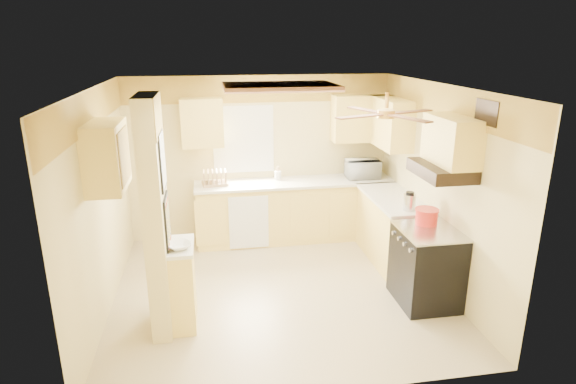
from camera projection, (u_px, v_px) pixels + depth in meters
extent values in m
plane|color=tan|center=(279.00, 290.00, 6.03)|extent=(4.00, 4.00, 0.00)
plane|color=white|center=(278.00, 87.00, 5.27)|extent=(4.00, 4.00, 0.00)
plane|color=#DCC886|center=(260.00, 158.00, 7.43)|extent=(4.00, 0.00, 4.00)
plane|color=#DCC886|center=(313.00, 267.00, 3.86)|extent=(4.00, 0.00, 4.00)
plane|color=#DCC886|center=(100.00, 205.00, 5.33)|extent=(0.00, 3.80, 3.80)
plane|color=#DCC886|center=(437.00, 187.00, 5.97)|extent=(0.00, 3.80, 3.80)
cube|color=yellow|center=(259.00, 89.00, 7.10)|extent=(4.00, 0.02, 0.40)
cube|color=#DCC886|center=(156.00, 218.00, 4.91)|extent=(0.20, 0.70, 2.50)
cube|color=#FFDB66|center=(183.00, 286.00, 5.19)|extent=(0.25, 0.55, 0.90)
cube|color=silver|center=(180.00, 247.00, 5.05)|extent=(0.28, 0.58, 0.04)
cube|color=#FFDB66|center=(295.00, 211.00, 7.47)|extent=(3.00, 0.60, 0.90)
cube|color=#FFDB66|center=(392.00, 230.00, 6.73)|extent=(0.60, 1.40, 0.90)
cube|color=silver|center=(295.00, 182.00, 7.32)|extent=(3.04, 0.64, 0.04)
cube|color=silver|center=(394.00, 198.00, 6.58)|extent=(0.64, 1.44, 0.04)
cube|color=white|center=(249.00, 222.00, 7.07)|extent=(0.58, 0.02, 0.80)
cube|color=white|center=(243.00, 139.00, 7.29)|extent=(0.92, 0.02, 1.02)
cube|color=white|center=(243.00, 139.00, 7.29)|extent=(0.80, 0.02, 0.90)
cube|color=#FFDB66|center=(202.00, 123.00, 6.95)|extent=(0.60, 0.35, 0.70)
cube|color=#FFDB66|center=(362.00, 118.00, 7.33)|extent=(0.90, 0.35, 0.70)
cube|color=#FFDB66|center=(390.00, 123.00, 6.93)|extent=(0.35, 1.00, 0.70)
cube|color=#FFDB66|center=(106.00, 156.00, 4.94)|extent=(0.35, 0.75, 0.70)
cube|color=#FFDB66|center=(452.00, 141.00, 5.21)|extent=(0.35, 0.76, 0.52)
cube|color=black|center=(426.00, 267.00, 5.64)|extent=(0.65, 0.76, 0.90)
cube|color=silver|center=(430.00, 231.00, 5.50)|extent=(0.66, 0.77, 0.02)
cylinder|color=silver|center=(411.00, 250.00, 5.25)|extent=(0.03, 0.05, 0.05)
cylinder|color=silver|center=(405.00, 244.00, 5.41)|extent=(0.03, 0.05, 0.05)
cylinder|color=silver|center=(399.00, 239.00, 5.56)|extent=(0.03, 0.05, 0.05)
cylinder|color=silver|center=(394.00, 233.00, 5.72)|extent=(0.03, 0.05, 0.05)
cube|color=black|center=(441.00, 170.00, 5.30)|extent=(0.50, 0.76, 0.14)
cube|color=black|center=(162.00, 161.00, 4.75)|extent=(0.02, 0.42, 0.57)
cube|color=white|center=(163.00, 161.00, 4.75)|extent=(0.01, 0.37, 0.52)
cube|color=black|center=(167.00, 222.00, 4.95)|extent=(0.02, 0.42, 0.57)
cube|color=yellow|center=(168.00, 222.00, 4.95)|extent=(0.01, 0.37, 0.52)
cube|color=brown|center=(280.00, 86.00, 5.77)|extent=(1.35, 0.95, 0.06)
cube|color=white|center=(280.00, 88.00, 5.78)|extent=(1.15, 0.75, 0.02)
cylinder|color=gold|center=(387.00, 100.00, 4.80)|extent=(0.04, 0.04, 0.16)
cylinder|color=gold|center=(386.00, 114.00, 4.84)|extent=(0.18, 0.18, 0.08)
cube|color=brown|center=(410.00, 112.00, 4.99)|extent=(0.55, 0.28, 0.01)
cube|color=brown|center=(366.00, 110.00, 5.10)|extent=(0.28, 0.55, 0.01)
cube|color=brown|center=(361.00, 116.00, 4.69)|extent=(0.55, 0.28, 0.01)
cube|color=brown|center=(408.00, 118.00, 4.57)|extent=(0.28, 0.55, 0.01)
cube|color=black|center=(487.00, 112.00, 4.80)|extent=(0.02, 0.40, 0.25)
imported|color=white|center=(363.00, 169.00, 7.46)|extent=(0.53, 0.37, 0.28)
imported|color=white|center=(179.00, 246.00, 4.95)|extent=(0.32, 0.32, 0.06)
cylinder|color=red|center=(427.00, 217.00, 5.66)|extent=(0.26, 0.26, 0.16)
cylinder|color=red|center=(427.00, 210.00, 5.64)|extent=(0.28, 0.28, 0.02)
cylinder|color=silver|center=(409.00, 202.00, 6.04)|extent=(0.16, 0.16, 0.21)
cylinder|color=black|center=(410.00, 193.00, 6.00)|extent=(0.10, 0.10, 0.03)
cube|color=tan|center=(215.00, 183.00, 7.13)|extent=(0.39, 0.31, 0.04)
cube|color=tan|center=(204.00, 178.00, 7.08)|extent=(0.02, 0.25, 0.21)
cube|color=tan|center=(208.00, 178.00, 7.09)|extent=(0.02, 0.25, 0.21)
cube|color=tan|center=(213.00, 178.00, 7.10)|extent=(0.02, 0.25, 0.21)
cube|color=tan|center=(217.00, 178.00, 7.11)|extent=(0.02, 0.25, 0.21)
cube|color=tan|center=(221.00, 178.00, 7.12)|extent=(0.02, 0.25, 0.21)
cube|color=tan|center=(226.00, 177.00, 7.13)|extent=(0.02, 0.25, 0.21)
cylinder|color=white|center=(208.00, 178.00, 7.09)|extent=(0.01, 0.21, 0.21)
cylinder|color=white|center=(217.00, 178.00, 7.11)|extent=(0.01, 0.21, 0.21)
cylinder|color=white|center=(278.00, 175.00, 7.38)|extent=(0.10, 0.10, 0.13)
cylinder|color=tan|center=(279.00, 173.00, 7.37)|extent=(0.01, 0.01, 0.21)
cylinder|color=tan|center=(278.00, 173.00, 7.39)|extent=(0.01, 0.01, 0.21)
cylinder|color=tan|center=(277.00, 173.00, 7.36)|extent=(0.01, 0.01, 0.21)
cylinder|color=tan|center=(278.00, 173.00, 7.35)|extent=(0.01, 0.01, 0.21)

